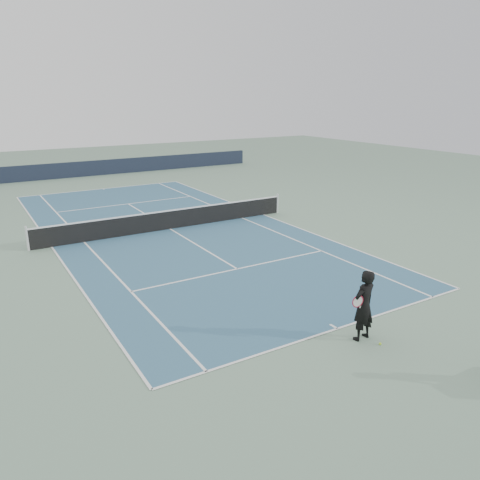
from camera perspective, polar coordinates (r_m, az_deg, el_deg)
ground at (r=23.07m, az=-8.51°, el=1.31°), size 80.00×80.00×0.00m
court_surface at (r=23.07m, az=-8.51°, el=1.33°), size 10.97×23.77×0.01m
tennis_net at (r=22.93m, az=-8.56°, el=2.52°), size 12.90×0.10×1.07m
windscreen_far at (r=39.74m, az=-18.76°, el=8.19°), size 30.00×0.25×1.20m
tennis_player at (r=12.84m, az=14.83°, el=-7.71°), size 0.85×0.61×1.96m
tennis_ball at (r=13.09m, az=16.72°, el=-12.01°), size 0.07×0.07×0.07m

